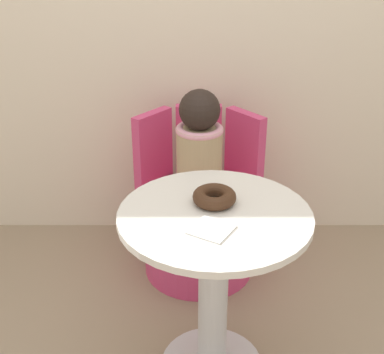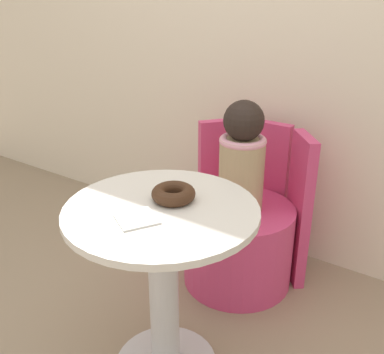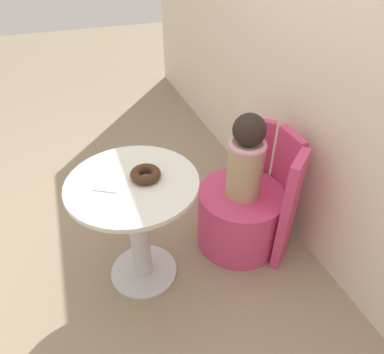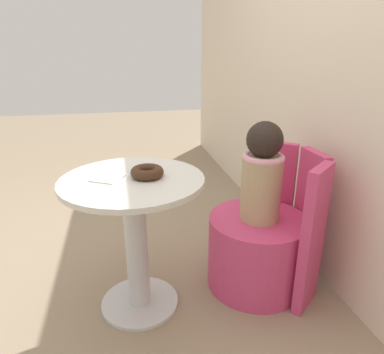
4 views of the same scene
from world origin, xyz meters
name	(u,v)px [view 2 (image 2 of 4)]	position (x,y,z in m)	size (l,w,h in m)	color
back_wall	(289,23)	(0.00, 1.13, 1.20)	(6.00, 0.06, 2.40)	beige
round_table	(163,264)	(0.05, 0.05, 0.47)	(0.65, 0.65, 0.69)	silver
tub_chair	(238,245)	(0.01, 0.70, 0.20)	(0.53, 0.53, 0.40)	#D13D70
booth_backrest	(260,196)	(0.01, 0.92, 0.37)	(0.62, 0.23, 0.75)	#D13D70
child_figure	(242,158)	(0.01, 0.70, 0.65)	(0.21, 0.21, 0.52)	tan
donut	(173,194)	(0.05, 0.12, 0.72)	(0.15, 0.15, 0.05)	#3D2314
paper_napkin	(136,219)	(0.04, -0.05, 0.70)	(0.17, 0.17, 0.01)	white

